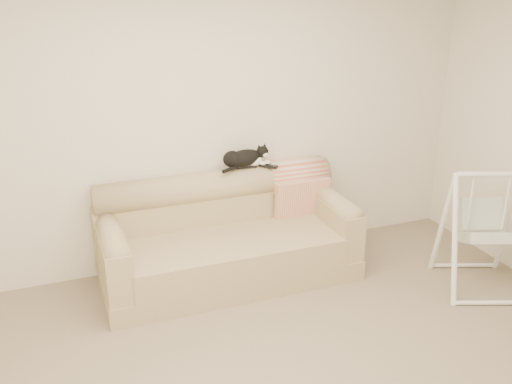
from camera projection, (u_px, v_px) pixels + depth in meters
room_shell at (308, 168)px, 3.17m from camera, size 5.04×4.04×2.60m
sofa at (226, 239)px, 5.01m from camera, size 2.20×0.93×0.90m
remote_a at (247, 166)px, 5.12m from camera, size 0.18×0.06×0.03m
remote_b at (268, 166)px, 5.14m from camera, size 0.16×0.15×0.02m
tuxedo_cat at (244, 158)px, 5.08m from camera, size 0.50×0.26×0.20m
throw_blanket at (296, 180)px, 5.33m from camera, size 0.53×0.38×0.58m
baby_swing at (483, 230)px, 4.77m from camera, size 0.83×0.86×1.05m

